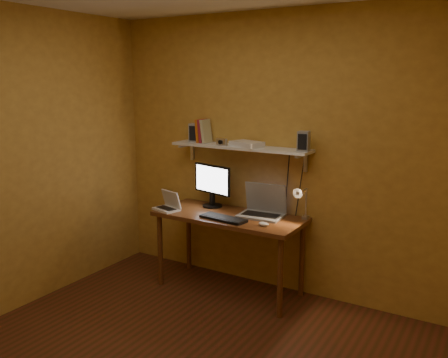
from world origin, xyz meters
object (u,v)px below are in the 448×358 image
Objects in this scene: shelf_camera at (222,142)px; desk at (229,223)px; keyboard at (223,218)px; desk_lamp at (301,199)px; netbook at (169,205)px; monitor at (212,183)px; laptop at (263,207)px; mouse at (264,224)px; wall_shelf at (240,147)px; router at (247,144)px; speaker_right at (304,141)px; speaker_left at (195,133)px.

desk is at bearing -37.33° from shelf_camera.
desk_lamp reaches higher than keyboard.
monitor is at bearing 63.15° from netbook.
laptop reaches higher than mouse.
wall_shelf reaches higher than mouse.
router is at bearing 174.74° from desk_lamp.
wall_shelf is 12.33× the size of shelf_camera.
wall_shelf is 4.94× the size of netbook.
desk_lamp is (0.23, 0.27, 0.19)m from mouse.
laptop is at bearing 177.66° from desk_lamp.
laptop is 0.73m from speaker_right.
netbook is 1.29m from desk_lamp.
netbook is at bearing -172.34° from speaker_right.
wall_shelf is at bearing 90.00° from desk.
wall_shelf is 0.88m from netbook.
speaker_right reaches higher than mouse.
router reaches higher than desk_lamp.
wall_shelf reaches higher than monitor.
shelf_camera is at bearing 156.50° from mouse.
speaker_left is at bearing 167.33° from shelf_camera.
wall_shelf reaches higher than keyboard.
desk_lamp is at bearing 10.81° from desk.
desk is at bearing -157.32° from laptop.
netbook is 1.02m from mouse.
desk_lamp is at bearing 28.29° from netbook.
shelf_camera is at bearing -5.65° from monitor.
wall_shelf is 14.69× the size of mouse.
mouse is 0.91m from shelf_camera.
keyboard is 1.54× the size of router.
speaker_left is (-0.51, 0.20, 0.80)m from desk.
desk_lamp reaches higher than desk.
desk is 0.46m from monitor.
keyboard is (0.62, -0.01, -0.04)m from netbook.
shelf_camera is (0.36, -0.08, -0.06)m from speaker_left.
desk_lamp reaches higher than mouse.
netbook is 0.96m from router.
desk is 7.61× the size of speaker_left.
speaker_left is at bearing -176.31° from monitor.
speaker_left reaches higher than laptop.
speaker_left is at bearing 179.39° from wall_shelf.
shelf_camera is (-0.16, -0.08, 0.05)m from wall_shelf.
shelf_camera reaches higher than desk_lamp.
shelf_camera is at bearing -165.73° from router.
router is (0.08, 0.18, 0.73)m from desk.
router is (0.67, 0.34, 0.60)m from netbook.
speaker_right is (0.64, -0.01, 0.10)m from wall_shelf.
monitor is 1.05m from speaker_right.
shelf_camera is at bearing 48.21° from netbook.
keyboard is at bearing -154.84° from desk_lamp.
speaker_left reaches higher than desk_lamp.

